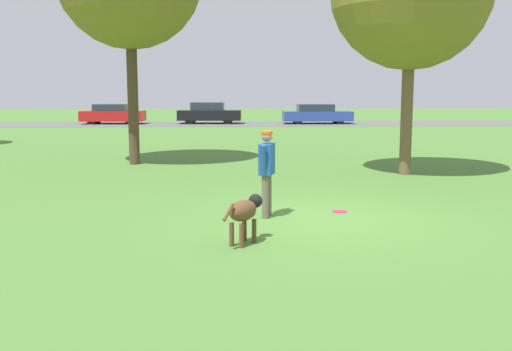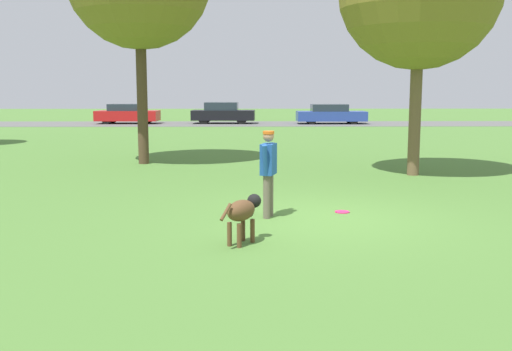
% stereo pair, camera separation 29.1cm
% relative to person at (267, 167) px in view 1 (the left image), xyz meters
% --- Properties ---
extents(ground_plane, '(120.00, 120.00, 0.00)m').
position_rel_person_xyz_m(ground_plane, '(0.91, -0.13, -0.92)').
color(ground_plane, '#4C7A33').
extents(far_road_strip, '(120.00, 6.00, 0.01)m').
position_rel_person_xyz_m(far_road_strip, '(0.91, 29.17, -0.91)').
color(far_road_strip, '#5B5B59').
rests_on(far_road_strip, ground_plane).
extents(person, '(0.32, 0.66, 1.56)m').
position_rel_person_xyz_m(person, '(0.00, 0.00, 0.00)').
color(person, '#665B4C').
rests_on(person, ground_plane).
extents(dog, '(0.65, 0.92, 0.71)m').
position_rel_person_xyz_m(dog, '(-0.45, -1.85, -0.42)').
color(dog, brown).
rests_on(dog, ground_plane).
extents(frisbee, '(0.28, 0.28, 0.02)m').
position_rel_person_xyz_m(frisbee, '(1.41, 0.40, -0.91)').
color(frisbee, '#E52366').
rests_on(frisbee, ground_plane).
extents(parked_car_red, '(4.16, 2.00, 1.31)m').
position_rel_person_xyz_m(parked_car_red, '(-8.31, 29.53, -0.27)').
color(parked_car_red, red).
rests_on(parked_car_red, ground_plane).
extents(parked_car_black, '(4.25, 1.96, 1.42)m').
position_rel_person_xyz_m(parked_car_black, '(-1.94, 29.55, -0.22)').
color(parked_car_black, black).
rests_on(parked_car_black, ground_plane).
extents(parked_car_blue, '(4.56, 1.83, 1.30)m').
position_rel_person_xyz_m(parked_car_blue, '(5.22, 29.10, -0.28)').
color(parked_car_blue, '#284293').
rests_on(parked_car_blue, ground_plane).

